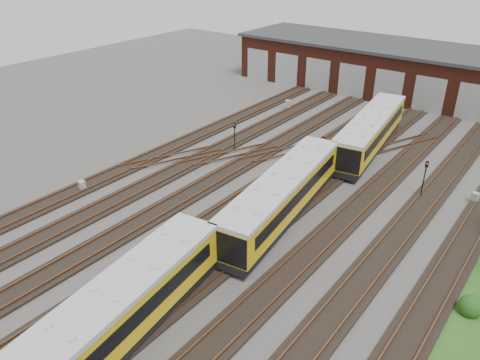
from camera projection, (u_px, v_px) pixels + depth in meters
The scene contains 14 objects.
ground at pixel (234, 229), 34.36m from camera, with size 120.00×120.00×0.00m, color #474442.
track_network at pixel (237, 223), 34.81m from camera, with size 30.40×70.00×0.33m.
maintenance_shed at pixel (422, 73), 61.06m from camera, with size 51.00×12.50×6.35m.
metro_train at pixel (283, 195), 34.68m from camera, with size 5.03×48.24×3.31m.
signal_mast_0 at pixel (235, 133), 46.02m from camera, with size 0.28×0.26×2.88m.
signal_mast_1 at pixel (322, 148), 42.30m from camera, with size 0.29×0.28×3.14m.
signal_mast_2 at pixel (276, 177), 38.17m from camera, with size 0.25×0.25×2.48m.
signal_mast_3 at pixel (425, 174), 37.60m from camera, with size 0.28×0.27×3.23m.
relay_cabinet_0 at pixel (82, 186), 39.25m from camera, with size 0.55×0.46×0.92m, color #A2A5A7.
relay_cabinet_1 at pixel (288, 104), 57.99m from camera, with size 0.63×0.53×1.05m, color #A2A5A7.
relay_cabinet_2 at pixel (317, 178), 40.51m from camera, with size 0.52×0.43×0.86m, color #A2A5A7.
relay_cabinet_3 at pixel (389, 128), 50.93m from camera, with size 0.59×0.49×0.99m, color #A2A5A7.
relay_cabinet_4 at pixel (475, 198), 37.51m from camera, with size 0.53×0.45×0.89m, color #A2A5A7.
bush_0 at pixel (471, 304), 26.36m from camera, with size 1.37×1.37×1.37m, color #1B4814.
Camera 1 is at (17.76, -22.64, 19.10)m, focal length 35.00 mm.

